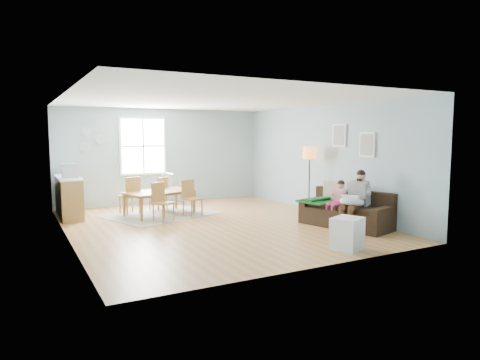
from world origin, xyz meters
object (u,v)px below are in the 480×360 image
chair_nw (131,193)px  chair_se (191,196)px  sofa (347,214)px  chair_sw (161,199)px  chair_ne (160,192)px  floor_lamp (310,159)px  monitor (70,171)px  toddler (338,195)px  counter (69,196)px  father (356,198)px  baby_swing (170,191)px  storage_cube (347,233)px  dining_table (161,203)px

chair_nw → chair_se: bearing=-34.3°
sofa → chair_se: (-2.49, 2.76, 0.22)m
chair_sw → chair_ne: bearing=73.1°
floor_lamp → chair_se: 3.07m
chair_se → monitor: 2.85m
toddler → chair_ne: bearing=126.5°
counter → monitor: size_ratio=4.94×
chair_se → floor_lamp: bearing=-22.7°
father → counter: father is taller
sofa → baby_swing: 5.20m
toddler → chair_sw: toddler is taller
father → storage_cube: size_ratio=1.97×
father → chair_sw: father is taller
dining_table → chair_nw: 0.78m
storage_cube → chair_se: (-1.22, 4.16, 0.21)m
dining_table → chair_se: chair_se is taller
father → chair_sw: bearing=139.9°
baby_swing → chair_ne: bearing=-125.7°
storage_cube → baby_swing: (-1.09, 6.03, 0.12)m
toddler → chair_nw: size_ratio=0.86×
floor_lamp → chair_se: size_ratio=1.90×
chair_nw → monitor: size_ratio=2.67×
chair_nw → counter: (-1.39, 0.43, -0.04)m
dining_table → monitor: bearing=149.3°
toddler → counter: bearing=142.3°
father → monitor: bearing=141.7°
dining_table → chair_se: 0.77m
storage_cube → chair_sw: (-2.05, 3.87, 0.22)m
chair_se → monitor: monitor is taller
chair_sw → chair_se: 0.88m
chair_nw → toddler: bearing=-43.6°
storage_cube → chair_nw: 5.58m
chair_sw → sofa: bearing=-36.5°
storage_cube → chair_se: 4.34m
father → counter: 6.67m
monitor → chair_nw: bearing=-4.1°
chair_sw → monitor: size_ratio=2.51×
storage_cube → monitor: bearing=126.9°
dining_table → counter: counter is taller
floor_lamp → chair_nw: size_ratio=1.77×
sofa → chair_ne: (-2.89, 3.90, 0.21)m
dining_table → baby_swing: 1.63m
sofa → monitor: bearing=144.1°
father → monitor: 6.46m
father → chair_nw: father is taller
floor_lamp → counter: bearing=155.8°
chair_nw → storage_cube: bearing=-63.9°
sofa → monitor: monitor is taller
toddler → storage_cube: size_ratio=1.28×
sofa → counter: bearing=141.8°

